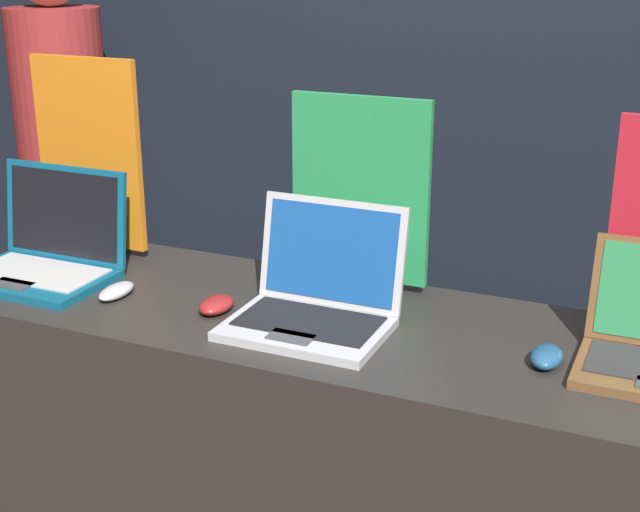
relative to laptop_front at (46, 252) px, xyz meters
The scene contains 10 objects.
wall_back 1.46m from the laptop_front, 57.11° to the left, with size 8.00×0.05×2.80m.
display_counter 0.93m from the laptop_front, ahead, with size 1.95×0.58×0.93m.
laptop_front is the anchor object (origin of this frame).
mouse_front 0.26m from the laptop_front, 11.81° to the right, with size 0.06×0.12×0.03m.
promo_stand_front 0.28m from the laptop_front, 90.00° to the left, with size 0.32×0.07×0.54m.
laptop_middle 0.77m from the laptop_front, ahead, with size 0.35×0.31×0.26m.
mouse_middle 0.53m from the laptop_front, ahead, with size 0.07×0.11×0.04m.
promo_stand_middle 0.83m from the laptop_front, 18.64° to the left, with size 0.35×0.07×0.48m.
mouse_back 1.28m from the laptop_front, ahead, with size 0.07×0.10×0.04m.
person_bystander 1.07m from the laptop_front, 126.27° to the left, with size 0.33×0.33×1.75m.
Camera 1 is at (0.76, -1.44, 1.75)m, focal length 50.00 mm.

